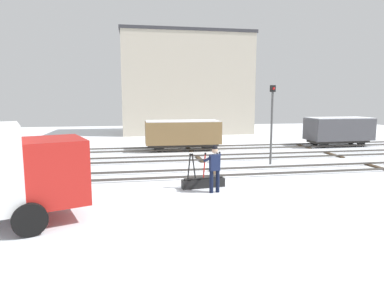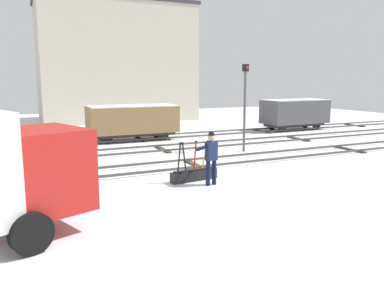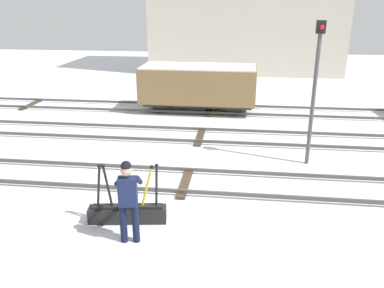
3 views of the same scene
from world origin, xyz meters
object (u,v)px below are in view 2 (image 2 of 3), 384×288
at_px(switch_lever_frame, 194,174).
at_px(rail_worker, 211,154).
at_px(signal_post, 245,99).
at_px(freight_car_back_track, 295,112).
at_px(freight_car_far_end, 132,120).

bearing_deg(switch_lever_frame, rail_worker, -78.44).
height_order(switch_lever_frame, signal_post, signal_post).
bearing_deg(freight_car_back_track, rail_worker, -140.41).
relative_size(switch_lever_frame, signal_post, 0.42).
height_order(signal_post, freight_car_back_track, signal_post).
height_order(rail_worker, freight_car_far_end, freight_car_far_end).
distance_m(signal_post, freight_car_back_track, 10.02).
distance_m(switch_lever_frame, signal_post, 6.66).
bearing_deg(signal_post, switch_lever_frame, -138.58).
relative_size(switch_lever_frame, rail_worker, 0.98).
distance_m(switch_lever_frame, rail_worker, 1.15).
xyz_separation_m(rail_worker, freight_car_far_end, (0.28, 10.78, 0.16)).
relative_size(switch_lever_frame, freight_car_back_track, 0.38).
bearing_deg(switch_lever_frame, freight_car_back_track, 30.21).
bearing_deg(freight_car_far_end, signal_post, -54.44).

